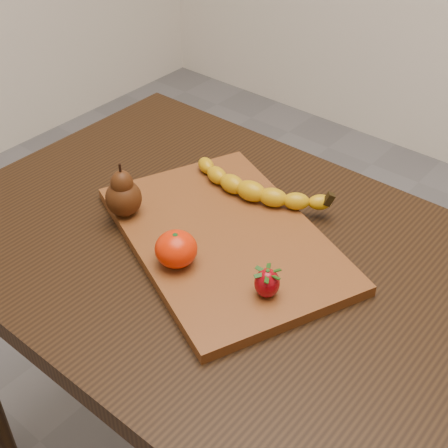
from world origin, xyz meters
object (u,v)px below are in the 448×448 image
Objects in this scene: pear at (123,190)px; mandarin at (176,249)px; cutting_board at (224,238)px; table at (221,287)px.

pear reaches higher than mandarin.
mandarin is at bearing -71.95° from cutting_board.
cutting_board reaches higher than table.
pear is at bearing 166.29° from mandarin.
mandarin is at bearing -96.50° from table.
cutting_board is at bearing 98.35° from table.
cutting_board is 0.11m from mandarin.
cutting_board is at bearing 21.30° from pear.
cutting_board is at bearing 84.84° from mandarin.
pear reaches higher than table.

